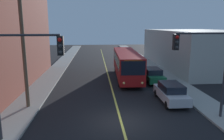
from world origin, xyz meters
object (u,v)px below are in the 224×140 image
at_px(traffic_signal_right_corner, 204,57).
at_px(parked_car_silver, 171,92).
at_px(city_bus, 126,63).
at_px(traffic_signal_left_corner, 23,65).
at_px(utility_pole_near, 22,32).
at_px(parked_car_green, 152,75).

bearing_deg(traffic_signal_right_corner, parked_car_silver, 102.76).
relative_size(city_bus, parked_car_silver, 2.77).
relative_size(traffic_signal_left_corner, traffic_signal_right_corner, 1.00).
bearing_deg(utility_pole_near, parked_car_green, 30.48).
distance_m(parked_car_green, traffic_signal_right_corner, 10.57).
xyz_separation_m(parked_car_silver, traffic_signal_left_corner, (-10.04, -5.37, 3.46)).
distance_m(city_bus, traffic_signal_right_corner, 13.14).
relative_size(city_bus, parked_car_green, 2.76).
bearing_deg(traffic_signal_right_corner, parked_car_green, 93.39).
xyz_separation_m(utility_pole_near, traffic_signal_left_corner, (1.52, -4.97, -1.53)).
height_order(traffic_signal_left_corner, traffic_signal_right_corner, same).
bearing_deg(city_bus, parked_car_green, -43.93).
distance_m(utility_pole_near, traffic_signal_left_corner, 5.42).
bearing_deg(city_bus, traffic_signal_right_corner, -75.58).
distance_m(parked_car_green, utility_pole_near, 14.53).
relative_size(parked_car_green, utility_pole_near, 0.43).
height_order(parked_car_green, utility_pole_near, utility_pole_near).
bearing_deg(utility_pole_near, traffic_signal_right_corner, -13.87).
height_order(parked_car_silver, parked_car_green, same).
distance_m(parked_car_green, traffic_signal_left_corner, 16.06).
bearing_deg(parked_car_silver, traffic_signal_right_corner, -77.24).
xyz_separation_m(parked_car_silver, utility_pole_near, (-11.56, -0.40, 5.00)).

